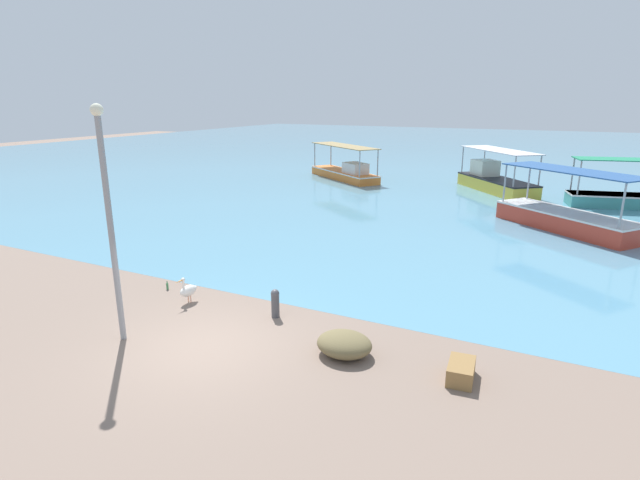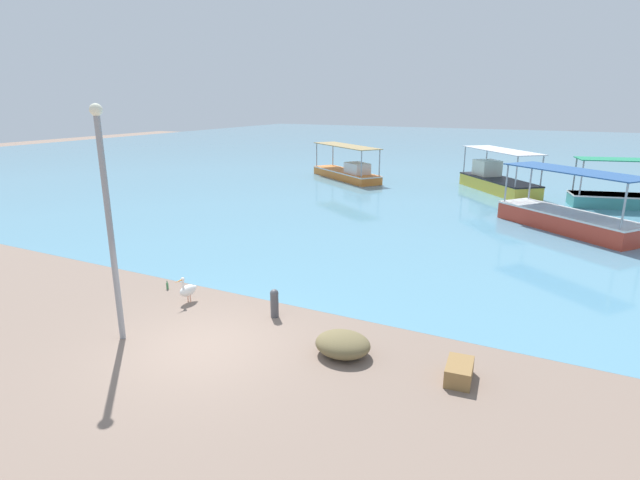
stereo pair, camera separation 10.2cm
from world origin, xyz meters
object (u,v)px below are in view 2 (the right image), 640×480
at_px(fishing_boat_far_left, 497,180).
at_px(lamp_post, 108,213).
at_px(fishing_boat_center, 347,172).
at_px(cargo_crate, 459,372).
at_px(net_pile, 343,344).
at_px(pelican, 188,290).
at_px(glass_bottle, 167,286).
at_px(fishing_boat_near_left, 568,218).
at_px(mooring_bollard, 274,302).
at_px(fishing_boat_outer, 622,198).

relative_size(fishing_boat_far_left, lamp_post, 1.12).
relative_size(fishing_boat_center, cargo_crate, 7.68).
xyz_separation_m(net_pile, cargo_crate, (2.58, 0.14, -0.08)).
xyz_separation_m(pelican, glass_bottle, (-1.27, 0.49, -0.27)).
distance_m(fishing_boat_near_left, glass_bottle, 17.14).
height_order(pelican, net_pile, pelican).
relative_size(fishing_boat_near_left, cargo_crate, 7.13).
distance_m(fishing_boat_center, pelican, 23.27).
bearing_deg(mooring_bollard, fishing_boat_near_left, 64.01).
bearing_deg(lamp_post, fishing_boat_outer, 63.05).
distance_m(fishing_boat_near_left, net_pile, 15.26).
bearing_deg(mooring_bollard, fishing_boat_outer, 65.94).
relative_size(lamp_post, mooring_bollard, 7.05).
distance_m(fishing_boat_near_left, lamp_post, 18.99).
relative_size(fishing_boat_outer, net_pile, 4.19).
height_order(fishing_boat_outer, net_pile, fishing_boat_outer).
xyz_separation_m(fishing_boat_far_left, cargo_crate, (2.71, -23.33, -0.48)).
bearing_deg(fishing_boat_far_left, fishing_boat_near_left, -64.00).
bearing_deg(net_pile, glass_bottle, 169.00).
bearing_deg(lamp_post, cargo_crate, 13.31).
distance_m(lamp_post, cargo_crate, 8.45).
height_order(lamp_post, cargo_crate, lamp_post).
bearing_deg(pelican, fishing_boat_near_left, 56.00).
relative_size(pelican, net_pile, 0.63).
distance_m(fishing_boat_far_left, mooring_bollard, 22.54).
bearing_deg(pelican, cargo_crate, -4.59).
xyz_separation_m(mooring_bollard, net_pile, (2.48, -1.05, -0.15)).
bearing_deg(cargo_crate, fishing_boat_center, 119.08).
height_order(fishing_boat_near_left, cargo_crate, fishing_boat_near_left).
height_order(fishing_boat_center, net_pile, fishing_boat_center).
bearing_deg(fishing_boat_near_left, lamp_post, -119.59).
height_order(fishing_boat_center, cargo_crate, fishing_boat_center).
bearing_deg(fishing_boat_center, fishing_boat_outer, -6.93).
height_order(fishing_boat_outer, lamp_post, lamp_post).
relative_size(fishing_boat_outer, lamp_post, 0.97).
xyz_separation_m(fishing_boat_far_left, pelican, (-5.10, -22.70, -0.29)).
distance_m(fishing_boat_center, glass_bottle, 22.54).
xyz_separation_m(fishing_boat_center, glass_bottle, (3.90, -22.20, -0.45)).
bearing_deg(fishing_boat_far_left, cargo_crate, -83.38).
xyz_separation_m(fishing_boat_outer, net_pile, (-6.60, -21.39, -0.26)).
bearing_deg(cargo_crate, net_pile, -176.91).
bearing_deg(fishing_boat_outer, fishing_boat_far_left, 162.86).
relative_size(fishing_boat_far_left, fishing_boat_outer, 1.15).
bearing_deg(net_pile, mooring_bollard, 157.06).
xyz_separation_m(fishing_boat_outer, glass_bottle, (-13.09, -20.13, -0.42)).
bearing_deg(mooring_bollard, fishing_boat_far_left, 83.99).
xyz_separation_m(net_pile, glass_bottle, (-6.49, 1.26, -0.16)).
distance_m(pelican, net_pile, 5.28).
distance_m(fishing_boat_near_left, fishing_boat_far_left, 9.78).
height_order(fishing_boat_outer, glass_bottle, fishing_boat_outer).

